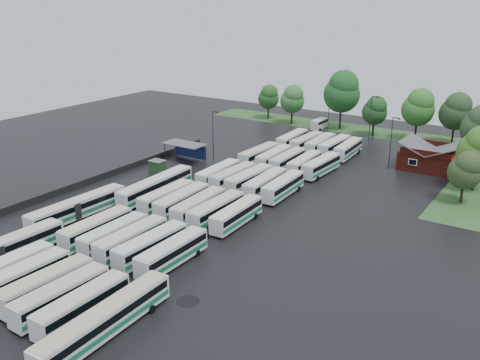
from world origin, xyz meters
The scene contains 58 objects.
ground centered at (0.00, 0.00, 0.00)m, with size 160.00×160.00×0.00m, color black.
brick_building centered at (24.00, 42.77, 1.87)m, with size 10.07×8.60×5.39m.
wash_shed centered at (-17.20, 22.02, 2.99)m, with size 8.20×4.20×3.58m.
utility_hut centered at (-16.20, 12.60, 1.32)m, with size 2.70×2.20×2.62m.
grass_strip_north centered at (2.00, 64.80, 0.01)m, with size 80.00×10.00×0.01m, color #2C5424.
west_fence centered at (-22.20, 8.00, 0.60)m, with size 0.10×50.00×1.20m, color #2D2D30.
bus_r0c0 centered at (-4.22, -25.85, 1.67)m, with size 2.52×10.92×3.03m.
bus_r0c1 centered at (-1.31, -25.98, 1.66)m, with size 2.52×10.89×3.02m.
bus_r0c2 centered at (2.15, -25.71, 1.66)m, with size 2.76×10.92×3.01m.
bus_r0c3 centered at (5.24, -26.23, 1.67)m, with size 2.64×10.97×3.04m.
bus_r0c4 centered at (8.44, -26.24, 1.66)m, with size 2.41×10.89×3.02m.
bus_r1c0 centered at (-4.47, -12.63, 1.68)m, with size 2.43×11.01×3.06m.
bus_r1c1 centered at (-1.22, -12.67, 1.61)m, with size 2.34×10.57×2.94m.
bus_r1c2 centered at (1.83, -12.61, 1.68)m, with size 2.37×11.01×3.06m.
bus_r1c3 centered at (5.04, -12.54, 1.69)m, with size 2.70×11.09×3.07m.
bus_r1c4 centered at (8.46, -12.60, 1.68)m, with size 2.38×10.97×3.05m.
bus_r2c0 centered at (-4.27, 1.25, 1.66)m, with size 2.40×10.85×3.01m.
bus_r2c1 centered at (-1.27, 1.21, 1.69)m, with size 2.74×11.09×3.06m.
bus_r2c2 centered at (2.05, 0.96, 1.69)m, with size 2.85×11.15×3.08m.
bus_r2c3 centered at (5.06, 1.15, 1.69)m, with size 2.43×11.07×3.08m.
bus_r2c4 centered at (8.35, 1.45, 1.63)m, with size 2.62×10.74×2.97m.
bus_r3c0 centered at (-4.35, 14.88, 1.64)m, with size 2.62×10.78×2.98m.
bus_r3c1 centered at (-1.30, 14.91, 1.65)m, with size 2.72×10.85×3.00m.
bus_r3c2 centered at (1.85, 15.02, 1.69)m, with size 2.76×11.13×3.08m.
bus_r3c3 centered at (5.21, 14.55, 1.71)m, with size 2.82×11.24×3.10m.
bus_r3c4 centered at (8.21, 15.14, 1.67)m, with size 2.71×10.96×3.03m.
bus_r4c0 centered at (-4.36, 28.38, 1.70)m, with size 2.68×11.17×3.09m.
bus_r4c1 centered at (-1.12, 28.54, 1.66)m, with size 2.67×10.92×3.02m.
bus_r4c2 centered at (1.82, 28.40, 1.64)m, with size 2.49×10.72×2.97m.
bus_r4c3 centered at (5.33, 28.41, 1.61)m, with size 2.65×10.61×2.93m.
bus_r4c4 centered at (8.55, 28.69, 1.66)m, with size 2.78×10.94×3.02m.
bus_r5c0 centered at (-4.44, 42.14, 1.67)m, with size 2.73×11.00×3.04m.
bus_r5c1 centered at (-1.02, 42.04, 1.63)m, with size 2.63×10.75×2.97m.
bus_r5c2 centered at (2.12, 42.01, 1.67)m, with size 2.62×10.94×3.03m.
bus_r5c3 centered at (5.10, 42.34, 1.67)m, with size 2.65×10.99×3.04m.
bus_r5c4 centered at (8.30, 41.78, 1.64)m, with size 2.81×10.83×2.99m.
artic_bus_west_a centered at (-9.00, -23.35, 1.66)m, with size 2.75×16.18×2.99m.
artic_bus_west_b centered at (-9.01, 4.10, 1.69)m, with size 3.01×16.49×3.04m.
artic_bus_west_c centered at (-12.19, -9.12, 1.67)m, with size 2.87×16.33×3.02m.
artic_bus_east centered at (12.28, -26.81, 1.67)m, with size 2.84×16.29×3.01m.
minibus centered at (-6.72, 60.37, 1.33)m, with size 2.22×5.55×2.40m.
tree_north_0 centered at (-22.81, 63.47, 5.81)m, with size 5.46×5.46×9.04m.
tree_north_1 centered at (-14.65, 61.22, 6.43)m, with size 6.04×6.04×10.00m.
tree_north_2 centered at (-2.38, 62.93, 9.22)m, with size 8.65×8.65×14.32m.
tree_north_3 centered at (6.73, 60.67, 6.06)m, with size 5.69×5.69×9.42m.
tree_north_4 centered at (16.02, 61.91, 7.61)m, with size 7.14×7.14×11.83m.
tree_north_5 centered at (23.65, 63.02, 7.39)m, with size 6.93×6.93×11.49m.
tree_east_0 centered at (33.01, 27.55, 5.51)m, with size 5.18×5.18×8.58m.
tree_east_1 centered at (33.35, 34.83, 7.14)m, with size 6.70×6.70×11.10m.
lamp_post_ne centered at (17.73, 38.95, 5.67)m, with size 1.50×0.29×9.77m.
lamp_post_nw centered at (-13.37, 26.01, 5.58)m, with size 1.48×0.29×9.62m.
lamp_post_back_w centered at (-1.36, 53.55, 5.28)m, with size 1.40×0.27×9.10m.
lamp_post_back_e centered at (7.79, 55.25, 5.94)m, with size 1.57×0.31×10.22m.
puddle_0 centered at (-1.75, -21.24, 0.00)m, with size 4.74×4.74×0.01m, color black.
puddle_1 centered at (10.47, -23.48, 0.00)m, with size 2.66×2.66×0.01m, color black.
puddle_2 centered at (-8.66, -0.25, 0.00)m, with size 5.37×5.37×0.01m, color black.
puddle_3 centered at (5.88, -4.68, 0.00)m, with size 3.86×3.86×0.01m, color black.
puddle_4 centered at (14.98, -17.88, 0.00)m, with size 2.49×2.49×0.01m, color black.
Camera 1 is at (46.57, -55.99, 30.58)m, focal length 40.00 mm.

